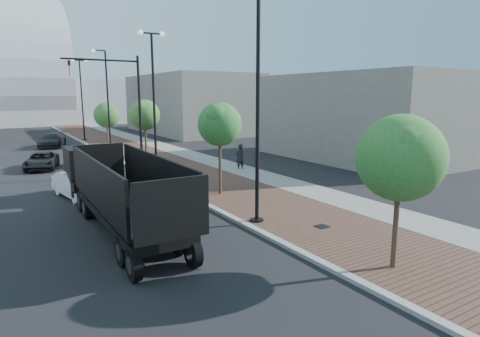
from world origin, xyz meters
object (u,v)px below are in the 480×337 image
dump_truck (105,185)px  white_sedan (78,185)px  pedestrian (240,157)px  dark_car_mid (42,161)px

dump_truck → white_sedan: dump_truck is taller
dump_truck → pedestrian: bearing=28.5°
pedestrian → dark_car_mid: bearing=-42.0°
dump_truck → pedestrian: size_ratio=6.98×
dump_truck → white_sedan: (-0.56, 3.60, -0.61)m
dump_truck → dark_car_mid: size_ratio=3.07×
white_sedan → pedestrian: size_ratio=2.16×
white_sedan → pedestrian: (11.21, 2.06, 0.27)m
dump_truck → dark_car_mid: bearing=95.9°
white_sedan → pedestrian: bearing=-0.2°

